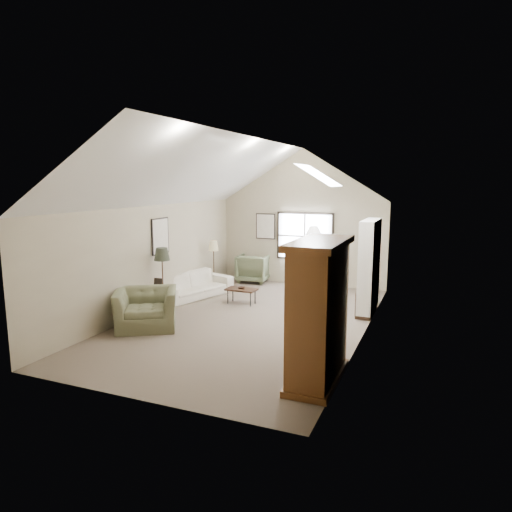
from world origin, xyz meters
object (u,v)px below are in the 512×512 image
at_px(armoire, 318,312).
at_px(armchair_far, 254,268).
at_px(side_chair, 326,272).
at_px(sofa, 193,285).
at_px(coffee_table, 241,296).
at_px(armchair_near, 146,309).
at_px(side_table, 159,302).

xyz_separation_m(armoire, armchair_far, (-3.62, 6.10, -0.68)).
relative_size(armchair_far, side_chair, 0.99).
distance_m(sofa, armchair_far, 2.48).
bearing_deg(coffee_table, armchair_near, -113.77).
bearing_deg(sofa, side_table, -161.80).
relative_size(armoire, armchair_near, 1.75).
xyz_separation_m(sofa, coffee_table, (1.46, -0.11, -0.13)).
distance_m(armoire, armchair_near, 4.23).
xyz_separation_m(armchair_far, side_chair, (2.27, 0.00, 0.05)).
distance_m(sofa, side_chair, 3.84).
bearing_deg(coffee_table, side_chair, 57.60).
xyz_separation_m(armchair_near, side_table, (-0.37, 0.99, -0.13)).
relative_size(armoire, armchair_far, 2.36).
relative_size(armoire, side_table, 3.93).
height_order(armchair_near, armchair_far, armchair_far).
distance_m(armoire, side_chair, 6.28).
distance_m(armoire, coffee_table, 4.74).
bearing_deg(side_chair, side_table, -126.69).
xyz_separation_m(armchair_near, side_chair, (2.66, 4.95, 0.06)).
bearing_deg(coffee_table, armchair_far, 105.80).
xyz_separation_m(armoire, sofa, (-4.38, 3.74, -0.77)).
bearing_deg(armchair_far, armchair_near, 79.57).
bearing_deg(sofa, armchair_near, -153.67).
height_order(armoire, coffee_table, armoire).
bearing_deg(armchair_near, sofa, 66.84).
bearing_deg(armchair_far, coffee_table, 99.90).
height_order(armoire, armchair_far, armoire).
bearing_deg(coffee_table, armoire, -51.20).
distance_m(sofa, armchair_near, 2.62).
bearing_deg(side_chair, armchair_far, -179.25).
relative_size(armchair_near, coffee_table, 1.64).
height_order(armchair_near, side_chair, side_chair).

